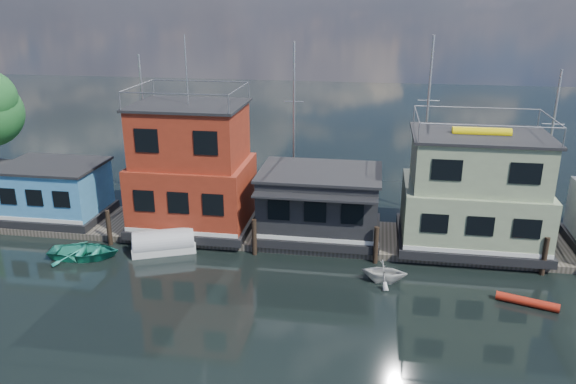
% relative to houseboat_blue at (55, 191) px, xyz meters
% --- Properties ---
extents(ground, '(160.00, 160.00, 0.00)m').
position_rel_houseboat_blue_xyz_m(ground, '(18.00, -12.00, -2.21)').
color(ground, black).
rests_on(ground, ground).
extents(dock, '(48.00, 5.00, 0.40)m').
position_rel_houseboat_blue_xyz_m(dock, '(18.00, 0.00, -2.01)').
color(dock, '#595147').
rests_on(dock, ground).
extents(houseboat_blue, '(6.40, 4.90, 3.66)m').
position_rel_houseboat_blue_xyz_m(houseboat_blue, '(0.00, 0.00, 0.00)').
color(houseboat_blue, black).
rests_on(houseboat_blue, dock).
extents(houseboat_red, '(7.40, 5.90, 11.86)m').
position_rel_houseboat_blue_xyz_m(houseboat_red, '(9.50, 0.00, 1.90)').
color(houseboat_red, black).
rests_on(houseboat_red, dock).
extents(houseboat_dark, '(7.40, 6.10, 4.06)m').
position_rel_houseboat_blue_xyz_m(houseboat_dark, '(17.50, -0.02, 0.21)').
color(houseboat_dark, black).
rests_on(houseboat_dark, dock).
extents(houseboat_green, '(8.40, 5.90, 7.03)m').
position_rel_houseboat_blue_xyz_m(houseboat_green, '(26.50, 0.00, 1.34)').
color(houseboat_green, black).
rests_on(houseboat_green, dock).
extents(pilings, '(42.28, 0.28, 2.20)m').
position_rel_houseboat_blue_xyz_m(pilings, '(17.67, -2.80, -1.11)').
color(pilings, '#2D2116').
rests_on(pilings, ground).
extents(background_masts, '(36.40, 0.16, 12.00)m').
position_rel_houseboat_blue_xyz_m(background_masts, '(22.76, 6.00, 3.35)').
color(background_masts, silver).
rests_on(background_masts, ground).
extents(tarp_runabout, '(3.92, 2.72, 1.48)m').
position_rel_houseboat_blue_xyz_m(tarp_runabout, '(8.62, -3.31, -1.65)').
color(tarp_runabout, beige).
rests_on(tarp_runabout, ground).
extents(dinghy_teal, '(4.36, 3.39, 0.83)m').
position_rel_houseboat_blue_xyz_m(dinghy_teal, '(4.39, -4.81, -1.79)').
color(dinghy_teal, '#258B75').
rests_on(dinghy_teal, ground).
extents(dinghy_white, '(2.49, 2.18, 1.26)m').
position_rel_houseboat_blue_xyz_m(dinghy_white, '(21.49, -5.04, -1.58)').
color(dinghy_white, silver).
rests_on(dinghy_white, ground).
extents(red_kayak, '(2.90, 1.29, 0.43)m').
position_rel_houseboat_blue_xyz_m(red_kayak, '(28.42, -6.34, -1.99)').
color(red_kayak, red).
rests_on(red_kayak, ground).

